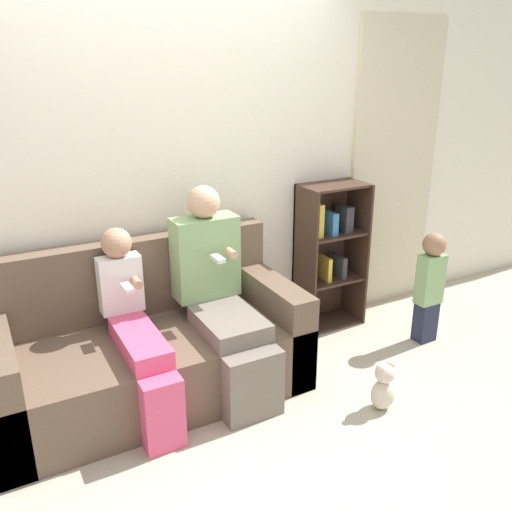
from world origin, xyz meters
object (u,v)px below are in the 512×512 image
object	(u,v)px
toddler_standing	(430,283)
bookshelf	(327,252)
couch	(150,351)
child_seated	(137,329)
teddy_bear	(384,387)
adult_seated	(220,291)

from	to	relation	value
toddler_standing	bookshelf	distance (m)	0.78
couch	child_seated	bearing A→B (deg)	-126.82
teddy_bear	bookshelf	bearing A→B (deg)	71.91
child_seated	toddler_standing	xyz separation A→B (m)	(2.11, -0.17, -0.07)
child_seated	teddy_bear	bearing A→B (deg)	-28.23
teddy_bear	adult_seated	bearing A→B (deg)	134.60
child_seated	teddy_bear	size ratio (longest dim) A/B	3.37
couch	bookshelf	xyz separation A→B (m)	(1.53, 0.30, 0.29)
adult_seated	teddy_bear	bearing A→B (deg)	-45.40
child_seated	toddler_standing	bearing A→B (deg)	-4.63
child_seated	teddy_bear	distance (m)	1.49
child_seated	bookshelf	bearing A→B (deg)	14.91
couch	child_seated	xyz separation A→B (m)	(-0.10, -0.14, 0.24)
bookshelf	teddy_bear	size ratio (longest dim) A/B	3.57
toddler_standing	child_seated	bearing A→B (deg)	175.37
adult_seated	couch	bearing A→B (deg)	169.05
adult_seated	child_seated	world-z (taller)	adult_seated
couch	bookshelf	size ratio (longest dim) A/B	1.65
couch	teddy_bear	distance (m)	1.43
toddler_standing	teddy_bear	distance (m)	1.03
toddler_standing	teddy_bear	xyz separation A→B (m)	(-0.84, -0.51, -0.31)
adult_seated	child_seated	distance (m)	0.56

